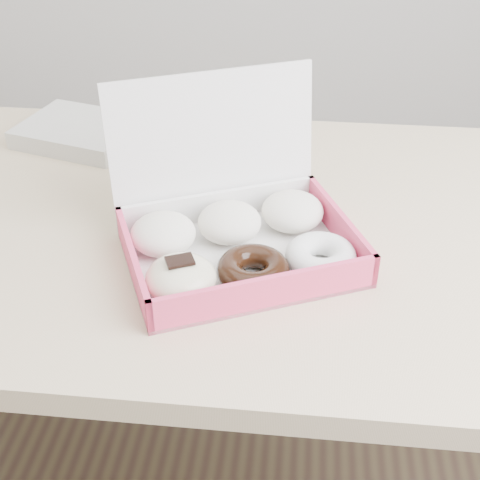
# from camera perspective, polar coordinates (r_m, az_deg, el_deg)

# --- Properties ---
(table) EXTENTS (1.20, 0.80, 0.75)m
(table) POSITION_cam_1_polar(r_m,az_deg,el_deg) (1.16, -6.18, -1.15)
(table) COLOR tan
(table) RESTS_ON ground
(donut_box) EXTENTS (0.42, 0.39, 0.24)m
(donut_box) POSITION_cam_1_polar(r_m,az_deg,el_deg) (1.00, -0.48, 0.57)
(donut_box) COLOR white
(donut_box) RESTS_ON table
(newspapers) EXTENTS (0.26, 0.23, 0.04)m
(newspapers) POSITION_cam_1_polar(r_m,az_deg,el_deg) (1.39, -13.49, 8.97)
(newspapers) COLOR silver
(newspapers) RESTS_ON table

